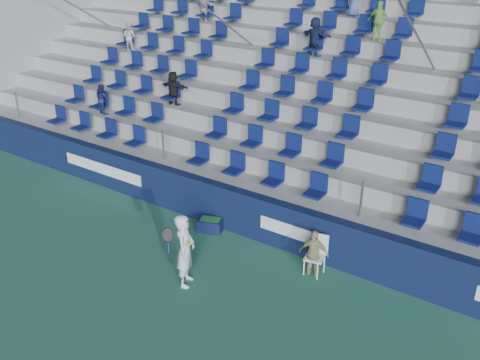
% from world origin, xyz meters
% --- Properties ---
extents(ground, '(70.00, 70.00, 0.00)m').
position_xyz_m(ground, '(0.00, 0.00, 0.00)').
color(ground, '#2B664E').
rests_on(ground, ground).
extents(sponsor_wall, '(24.00, 0.32, 1.20)m').
position_xyz_m(sponsor_wall, '(0.00, 3.15, 0.60)').
color(sponsor_wall, '#101A3B').
rests_on(sponsor_wall, ground).
extents(grandstand, '(24.00, 8.17, 6.63)m').
position_xyz_m(grandstand, '(-0.01, 8.24, 2.14)').
color(grandstand, gray).
rests_on(grandstand, ground).
extents(tennis_player, '(0.72, 0.75, 1.73)m').
position_xyz_m(tennis_player, '(0.24, 0.61, 0.87)').
color(tennis_player, silver).
rests_on(tennis_player, ground).
extents(line_judge_chair, '(0.50, 0.52, 0.96)m').
position_xyz_m(line_judge_chair, '(2.43, 2.65, 0.55)').
color(line_judge_chair, white).
rests_on(line_judge_chair, ground).
extents(line_judge, '(0.72, 0.42, 1.16)m').
position_xyz_m(line_judge, '(2.43, 2.50, 0.58)').
color(line_judge, tan).
rests_on(line_judge, ground).
extents(ball_bin, '(0.73, 0.60, 0.36)m').
position_xyz_m(ball_bin, '(-0.70, 2.75, 0.19)').
color(ball_bin, '#0E1436').
rests_on(ball_bin, ground).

